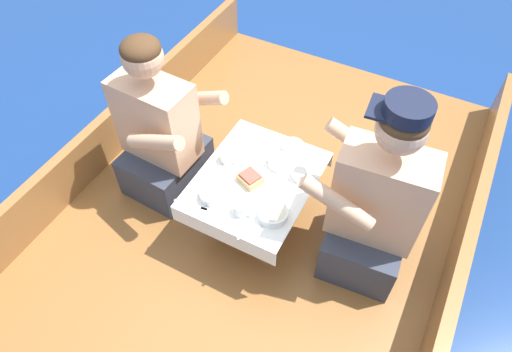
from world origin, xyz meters
TOP-DOWN VIEW (x-y plane):
  - ground_plane at (0.00, 0.00)m, footprint 60.00×60.00m
  - boat_deck at (0.00, 0.00)m, footprint 2.10×2.95m
  - gunwale_port at (-1.02, 0.00)m, footprint 0.06×2.95m
  - gunwale_starboard at (1.02, 0.00)m, footprint 0.06×2.95m
  - cockpit_table at (0.00, -0.08)m, footprint 0.55×0.68m
  - person_port at (-0.58, -0.07)m, footprint 0.54×0.46m
  - person_starboard at (0.58, -0.03)m, footprint 0.55×0.48m
  - plate_sandwich at (-0.01, -0.12)m, footprint 0.22×0.22m
  - plate_bread at (-0.13, 0.13)m, footprint 0.19×0.19m
  - sandwich at (-0.01, -0.12)m, footprint 0.13×0.13m
  - bowl_port_near at (-0.13, -0.28)m, footprint 0.12×0.12m
  - bowl_starboard_near at (0.17, -0.25)m, footprint 0.14×0.14m
  - bowl_center_far at (0.06, 0.05)m, footprint 0.11×0.11m
  - bowl_port_far at (0.08, 0.18)m, footprint 0.11×0.11m
  - coffee_cup_port at (-0.18, -0.04)m, footprint 0.10×0.07m
  - coffee_cup_starboard at (0.04, -0.30)m, footprint 0.10×0.07m
  - coffee_cup_center at (0.19, 0.02)m, footprint 0.10×0.07m
  - utensil_spoon_starboard at (0.14, -0.33)m, footprint 0.10×0.15m
  - utensil_knife_port at (-0.20, -0.14)m, footprint 0.02×0.17m
  - utensil_fork_port at (-0.18, -0.37)m, footprint 0.17×0.04m

SIDE VIEW (x-z plane):
  - ground_plane at x=0.00m, z-range 0.00..0.00m
  - boat_deck at x=0.00m, z-range 0.00..0.28m
  - gunwale_port at x=-1.02m, z-range 0.28..0.58m
  - gunwale_starboard at x=1.02m, z-range 0.28..0.58m
  - cockpit_table at x=0.00m, z-range 0.42..0.77m
  - utensil_knife_port at x=-0.20m, z-range 0.64..0.64m
  - utensil_fork_port at x=-0.18m, z-range 0.64..0.64m
  - utensil_spoon_starboard at x=0.14m, z-range 0.63..0.64m
  - plate_sandwich at x=-0.01m, z-range 0.64..0.65m
  - plate_bread at x=-0.13m, z-range 0.64..0.65m
  - bowl_starboard_near at x=0.17m, z-range 0.64..0.68m
  - bowl_center_far at x=0.06m, z-range 0.64..0.68m
  - bowl_port_near at x=-0.13m, z-range 0.64..0.68m
  - bowl_port_far at x=0.08m, z-range 0.64..0.68m
  - coffee_cup_center at x=0.19m, z-range 0.64..0.69m
  - coffee_cup_starboard at x=0.04m, z-range 0.64..0.69m
  - coffee_cup_port at x=-0.18m, z-range 0.64..0.69m
  - person_port at x=-0.58m, z-range 0.19..1.15m
  - sandwich at x=-0.01m, z-range 0.64..0.69m
  - person_starboard at x=0.58m, z-range 0.18..1.21m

